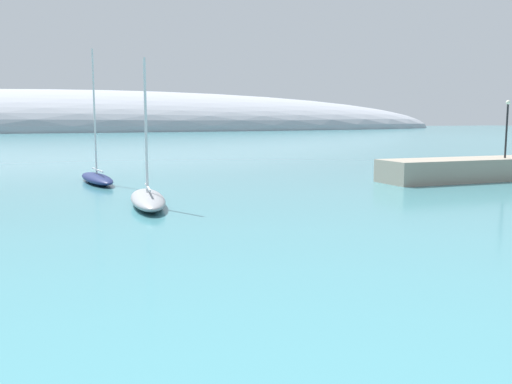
% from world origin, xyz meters
% --- Properties ---
extents(distant_ridge, '(354.75, 89.64, 34.07)m').
position_xyz_m(distant_ridge, '(16.54, 250.17, 0.00)').
color(distant_ridge, '#999EA8').
rests_on(distant_ridge, ground).
extents(sailboat_navy_outer_mooring, '(2.37, 8.48, 10.64)m').
position_xyz_m(sailboat_navy_outer_mooring, '(-9.19, 45.62, 0.47)').
color(sailboat_navy_outer_mooring, navy).
rests_on(sailboat_navy_outer_mooring, water).
extents(sailboat_grey_end_of_line, '(3.12, 8.25, 8.71)m').
position_xyz_m(sailboat_grey_end_of_line, '(-8.10, 32.00, 0.49)').
color(sailboat_grey_end_of_line, gray).
rests_on(sailboat_grey_end_of_line, water).
extents(harbor_lamp_post, '(0.36, 0.36, 4.85)m').
position_xyz_m(harbor_lamp_post, '(22.94, 34.24, 4.81)').
color(harbor_lamp_post, black).
rests_on(harbor_lamp_post, breakwater_rocks).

